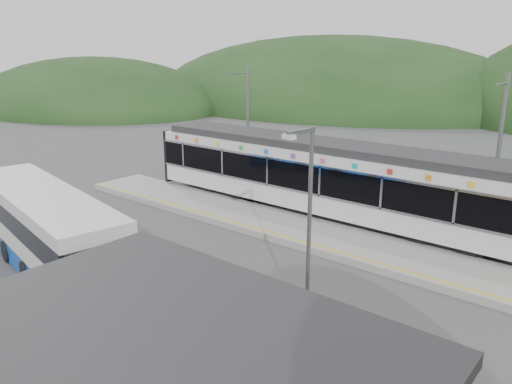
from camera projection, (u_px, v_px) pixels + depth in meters
The scene contains 9 objects.
ground at pixel (242, 253), 20.13m from camera, with size 120.00×120.00×0.00m, color #4C4C4F.
hills at pixel (442, 252), 20.27m from camera, with size 146.00×149.00×26.00m.
platform at pixel (290, 228), 22.54m from camera, with size 26.00×3.20×0.30m, color #9E9E99.
yellow_line at pixel (273, 233), 21.53m from camera, with size 26.00×0.10×0.01m, color yellow.
train at pixel (328, 177), 23.87m from camera, with size 20.44×3.01×3.74m.
catenary_mast_west at pixel (248, 124), 29.75m from camera, with size 0.18×1.80×7.00m.
catenary_mast_east at pixel (498, 154), 21.19m from camera, with size 0.18×1.80×7.00m.
bus at pixel (45, 230), 18.79m from camera, with size 10.83×4.32×2.88m.
lamp_post at pixel (307, 214), 13.70m from camera, with size 0.37×1.07×6.00m.
Camera 1 is at (12.30, -14.05, 7.95)m, focal length 35.00 mm.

